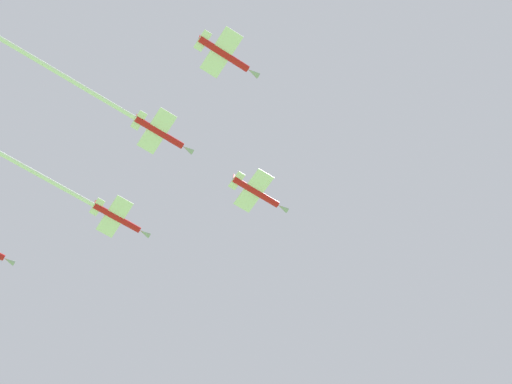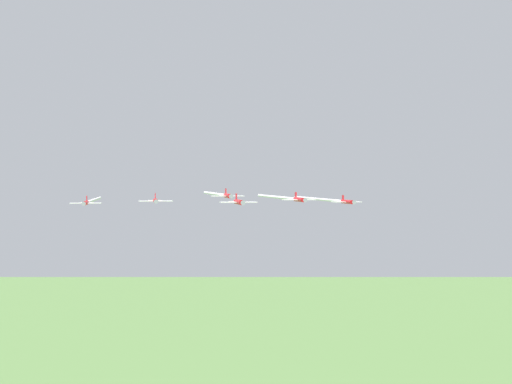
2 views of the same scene
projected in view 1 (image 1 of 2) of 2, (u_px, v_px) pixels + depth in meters
name	position (u px, v px, depth m)	size (l,w,h in m)	color
jet_lead	(257.00, 193.00, 141.87)	(11.04, 9.28, 2.51)	red
jet_port_inner	(14.00, 161.00, 139.16)	(57.09, 41.41, 2.51)	red
jet_starboard_inner	(225.00, 55.00, 130.45)	(11.04, 9.28, 2.51)	red
jet_port_outer	(48.00, 67.00, 132.55)	(58.84, 42.67, 2.51)	red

